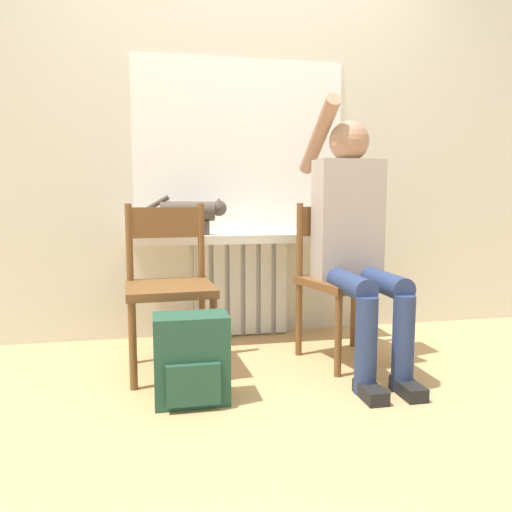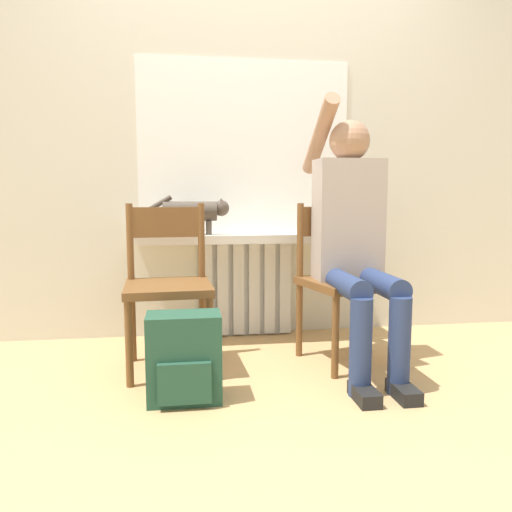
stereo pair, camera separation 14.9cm
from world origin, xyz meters
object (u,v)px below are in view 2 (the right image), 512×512
object	(u,v)px
chair_left	(168,283)
chair_right	(344,279)
person	(354,232)
backpack	(184,359)
cat	(194,211)

from	to	relation	value
chair_left	chair_right	size ratio (longest dim) A/B	1.00
chair_right	person	size ratio (longest dim) A/B	0.61
backpack	chair_left	bearing A→B (deg)	100.08
chair_left	backpack	distance (m)	0.51
chair_right	backpack	world-z (taller)	chair_right
person	cat	bearing A→B (deg)	148.00
chair_right	person	xyz separation A→B (m)	(0.01, -0.11, 0.26)
chair_left	backpack	xyz separation A→B (m)	(0.08, -0.43, -0.26)
chair_left	person	world-z (taller)	person
chair_left	cat	xyz separation A→B (m)	(0.15, 0.38, 0.35)
person	backpack	size ratio (longest dim) A/B	3.63
chair_right	backpack	size ratio (longest dim) A/B	2.20
chair_right	chair_left	bearing A→B (deg)	165.43
person	backpack	distance (m)	1.05
chair_left	chair_right	xyz separation A→B (m)	(0.93, -0.00, 0.00)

